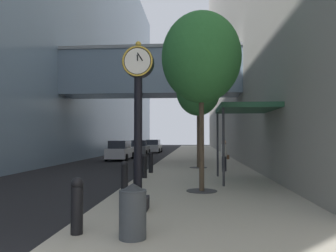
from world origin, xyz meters
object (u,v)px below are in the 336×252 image
object	(u,v)px
bollard_fourth	(136,170)
bollard_fifth	(145,165)
bollard_nearest	(77,204)
street_tree_mid_near	(198,91)
car_silver_far	(153,146)
bollard_third	(125,177)
bollard_sixth	(151,162)
street_tree_near	(201,58)
car_white_mid	(120,151)
car_grey_near	(140,148)
trash_bin	(133,210)
pedestrian_walking	(224,154)
street_clock	(138,117)

from	to	relation	value
bollard_fourth	bollard_fifth	xyz separation A→B (m)	(0.00, 2.22, 0.00)
bollard_nearest	bollard_fourth	distance (m)	6.67
street_tree_mid_near	car_silver_far	xyz separation A→B (m)	(-5.61, 21.85, -4.17)
bollard_third	bollard_sixth	bearing A→B (deg)	90.00
street_tree_near	car_white_mid	world-z (taller)	street_tree_near
car_white_mid	bollard_fifth	bearing A→B (deg)	-72.39
bollard_third	street_tree_near	size ratio (longest dim) A/B	0.17
bollard_sixth	car_grey_near	world-z (taller)	car_grey_near
trash_bin	bollard_sixth	bearing A→B (deg)	95.87
car_grey_near	car_white_mid	xyz separation A→B (m)	(-0.48, -7.83, 0.02)
bollard_fifth	car_grey_near	distance (m)	21.67
bollard_nearest	pedestrian_walking	bearing A→B (deg)	71.75
bollard_fourth	street_tree_near	xyz separation A→B (m)	(2.60, -1.33, 4.20)
bollard_fourth	trash_bin	world-z (taller)	bollard_fourth
trash_bin	car_white_mid	distance (m)	23.24
bollard_nearest	bollard_third	xyz separation A→B (m)	(0.00, 4.45, 0.00)
bollard_nearest	street_tree_mid_near	bearing A→B (deg)	79.66
street_tree_near	street_tree_mid_near	xyz separation A→B (m)	(0.00, 8.92, 0.07)
bollard_third	car_grey_near	xyz separation A→B (m)	(-3.81, 25.78, 0.10)
bollard_third	trash_bin	world-z (taller)	bollard_third
street_clock	street_tree_near	xyz separation A→B (m)	(1.76, 3.13, 2.31)
bollard_sixth	pedestrian_walking	world-z (taller)	pedestrian_walking
bollard_fifth	bollard_sixth	size ratio (longest dim) A/B	1.00
bollard_nearest	street_tree_mid_near	distance (m)	15.11
bollard_nearest	bollard_third	world-z (taller)	same
trash_bin	car_silver_far	world-z (taller)	car_silver_far
street_tree_near	trash_bin	xyz separation A→B (m)	(-1.44, -5.54, -4.25)
bollard_nearest	bollard_sixth	bearing A→B (deg)	90.00
pedestrian_walking	car_grey_near	xyz separation A→B (m)	(-7.85, 17.98, -0.25)
bollard_sixth	car_white_mid	xyz separation A→B (m)	(-4.29, 11.27, 0.11)
pedestrian_walking	street_clock	bearing A→B (deg)	-107.67
bollard_sixth	car_white_mid	size ratio (longest dim) A/B	0.24
street_tree_near	car_white_mid	size ratio (longest dim) A/B	1.39
bollard_nearest	car_silver_far	world-z (taller)	car_silver_far
bollard_third	street_tree_mid_near	bearing A→B (deg)	75.14
car_white_mid	bollard_nearest	bearing A→B (deg)	-79.17
bollard_third	bollard_sixth	xyz separation A→B (m)	(0.00, 6.67, 0.00)
bollard_fifth	street_tree_mid_near	xyz separation A→B (m)	(2.60, 5.36, 4.28)
bollard_sixth	car_white_mid	world-z (taller)	car_white_mid
street_clock	car_grey_near	distance (m)	28.45
bollard_fifth	bollard_third	bearing A→B (deg)	-90.00
bollard_sixth	car_silver_far	world-z (taller)	car_silver_far
bollard_fifth	street_clock	bearing A→B (deg)	-82.81
bollard_fourth	street_tree_near	world-z (taller)	street_tree_near
bollard_third	bollard_fourth	world-z (taller)	same
street_clock	bollard_nearest	xyz separation A→B (m)	(-0.84, -2.22, -1.89)
car_white_mid	street_tree_near	bearing A→B (deg)	-68.00
bollard_nearest	car_silver_far	xyz separation A→B (m)	(-3.01, 36.11, 0.10)
bollard_sixth	trash_bin	size ratio (longest dim) A/B	1.07
bollard_nearest	bollard_fifth	size ratio (longest dim) A/B	1.00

